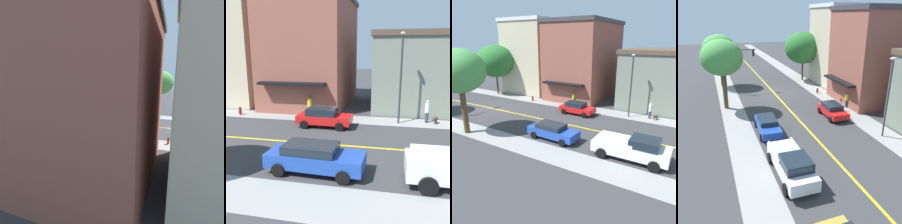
# 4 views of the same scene
# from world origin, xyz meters

# --- Properties ---
(ground_plane) EXTENTS (140.00, 140.00, 0.00)m
(ground_plane) POSITION_xyz_m (0.00, 0.00, 0.00)
(ground_plane) COLOR #38383A
(sidewalk_left) EXTENTS (2.61, 126.00, 0.01)m
(sidewalk_left) POSITION_xyz_m (-6.31, 0.00, 0.00)
(sidewalk_left) COLOR gray
(sidewalk_left) RESTS_ON ground
(road_centerline_stripe) EXTENTS (0.20, 126.00, 0.00)m
(road_centerline_stripe) POSITION_xyz_m (0.00, 0.00, 0.00)
(road_centerline_stripe) COLOR yellow
(road_centerline_stripe) RESTS_ON ground
(tan_rowhouse) EXTENTS (10.11, 8.20, 11.87)m
(tan_rowhouse) POSITION_xyz_m (-12.70, -2.23, 5.95)
(tan_rowhouse) COLOR beige
(tan_rowhouse) RESTS_ON ground
(corner_shop_building) EXTENTS (12.87, 8.28, 11.37)m
(corner_shop_building) POSITION_xyz_m (-12.69, 6.84, 5.69)
(corner_shop_building) COLOR #935142
(corner_shop_building) RESTS_ON ground
(brick_apartment_block) EXTENTS (9.91, 9.86, 7.47)m
(brick_apartment_block) POSITION_xyz_m (-12.70, 18.48, 3.75)
(brick_apartment_block) COLOR gray
(brick_apartment_block) RESTS_ON ground
(street_tree_right_corner) EXTENTS (5.99, 5.99, 7.88)m
(street_tree_right_corner) POSITION_xyz_m (-6.57, -5.99, 5.33)
(street_tree_right_corner) COLOR brown
(street_tree_right_corner) RESTS_ON ground
(street_tree_left_far) EXTENTS (4.69, 4.69, 7.94)m
(street_tree_left_far) POSITION_xyz_m (6.92, 4.15, 5.89)
(street_tree_left_far) COLOR brown
(street_tree_left_far) RESTS_ON ground
(fire_hydrant) EXTENTS (0.44, 0.24, 0.75)m
(fire_hydrant) POSITION_xyz_m (-5.84, 1.93, 0.37)
(fire_hydrant) COLOR red
(fire_hydrant) RESTS_ON ground
(parking_meter) EXTENTS (0.12, 0.18, 1.41)m
(parking_meter) POSITION_xyz_m (-5.56, 9.08, 0.93)
(parking_meter) COLOR #4C4C51
(parking_meter) RESTS_ON ground
(street_lamp) EXTENTS (0.70, 0.36, 7.14)m
(street_lamp) POSITION_xyz_m (-5.97, 16.12, 4.35)
(street_lamp) COLOR #38383D
(street_lamp) RESTS_ON ground
(red_sedan_left_curb) EXTENTS (2.11, 4.15, 1.44)m
(red_sedan_left_curb) POSITION_xyz_m (-3.79, 10.46, 0.76)
(red_sedan_left_curb) COLOR red
(red_sedan_left_curb) RESTS_ON ground
(blue_sedan_right_curb) EXTENTS (2.13, 4.75, 1.42)m
(blue_sedan_right_curb) POSITION_xyz_m (3.80, 12.05, 0.76)
(blue_sedan_right_curb) COLOR #1E429E
(blue_sedan_right_curb) RESTS_ON ground
(white_pickup_truck) EXTENTS (2.26, 5.61, 1.87)m
(white_pickup_truck) POSITION_xyz_m (3.85, 19.24, 0.94)
(white_pickup_truck) COLOR silver
(white_pickup_truck) RESTS_ON ground
(pedestrian_yellow_shirt) EXTENTS (0.37, 0.37, 1.86)m
(pedestrian_yellow_shirt) POSITION_xyz_m (-6.75, 8.33, 0.98)
(pedestrian_yellow_shirt) COLOR #33384C
(pedestrian_yellow_shirt) RESTS_ON ground
(pedestrian_white_shirt) EXTENTS (0.35, 0.35, 1.86)m
(pedestrian_white_shirt) POSITION_xyz_m (-6.61, 18.36, 0.99)
(pedestrian_white_shirt) COLOR #33384C
(pedestrian_white_shirt) RESTS_ON ground
(small_dog) EXTENTS (0.83, 0.53, 0.62)m
(small_dog) POSITION_xyz_m (-6.41, 19.03, 0.41)
(small_dog) COLOR #4C3828
(small_dog) RESTS_ON ground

